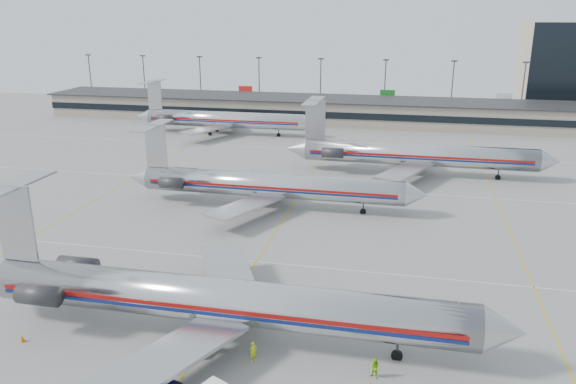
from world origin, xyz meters
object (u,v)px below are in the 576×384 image
(jet_second_row, at_px, (265,185))
(tug_center, at_px, (164,382))
(jet_foreground, at_px, (213,299))
(belt_loader, at_px, (188,345))

(jet_second_row, height_order, tug_center, jet_second_row)
(jet_foreground, relative_size, jet_second_row, 1.10)
(jet_foreground, distance_m, belt_loader, 4.31)
(jet_second_row, distance_m, belt_loader, 37.60)
(jet_foreground, distance_m, jet_second_row, 35.11)
(jet_foreground, height_order, jet_second_row, jet_foreground)
(tug_center, height_order, belt_loader, belt_loader)
(belt_loader, bearing_deg, jet_second_row, 108.56)
(jet_second_row, bearing_deg, jet_foreground, -82.85)
(jet_foreground, height_order, tug_center, jet_foreground)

